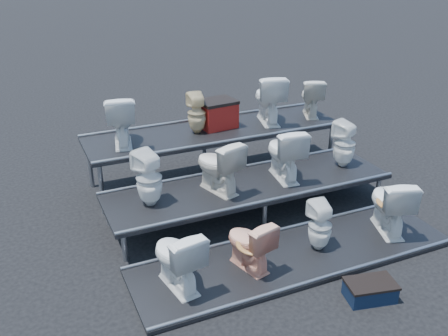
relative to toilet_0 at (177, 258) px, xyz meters
name	(u,v)px	position (x,y,z in m)	size (l,w,h in m)	color
ground	(249,212)	(1.56, 1.30, -0.45)	(80.00, 80.00, 0.00)	black
tier_front	(294,256)	(1.56, 0.00, -0.42)	(4.20, 1.20, 0.06)	black
tier_mid	(249,198)	(1.56, 1.30, -0.22)	(4.20, 1.20, 0.46)	black
tier_back	(215,154)	(1.56, 2.60, -0.02)	(4.20, 1.20, 0.86)	black
toilet_0	(177,258)	(0.00, 0.00, 0.00)	(0.43, 0.75, 0.77)	white
toilet_1	(249,243)	(0.91, 0.00, -0.05)	(0.37, 0.66, 0.67)	#EEA285
toilet_2	(320,226)	(1.91, 0.00, -0.05)	(0.30, 0.30, 0.66)	white
toilet_3	(390,204)	(3.02, 0.00, 0.02)	(0.45, 0.79, 0.81)	white
toilet_4	(149,179)	(0.08, 1.30, 0.40)	(0.34, 0.35, 0.76)	white
toilet_5	(218,166)	(1.06, 1.30, 0.40)	(0.43, 0.75, 0.77)	silver
toilet_6	(284,153)	(2.12, 1.30, 0.42)	(0.45, 0.79, 0.80)	white
toilet_7	(345,144)	(3.19, 1.30, 0.38)	(0.33, 0.33, 0.73)	white
toilet_8	(121,120)	(0.04, 2.60, 0.80)	(0.43, 0.76, 0.78)	white
toilet_9	(197,113)	(1.26, 2.60, 0.74)	(0.29, 0.30, 0.65)	#D4BE8C
toilet_10	(269,98)	(2.55, 2.60, 0.83)	(0.46, 0.81, 0.83)	white
toilet_11	(311,97)	(3.40, 2.60, 0.75)	(0.38, 0.66, 0.67)	silver
red_crate	(217,115)	(1.66, 2.72, 0.62)	(0.57, 0.45, 0.41)	maroon
step_stool	(370,291)	(1.92, -1.02, -0.35)	(0.53, 0.32, 0.19)	black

